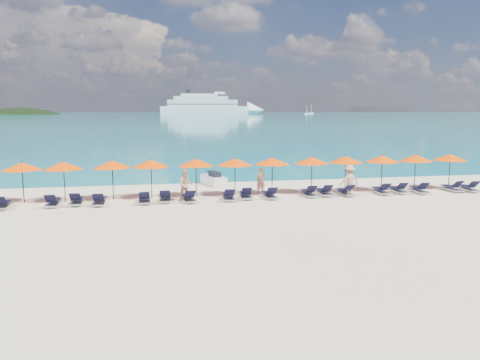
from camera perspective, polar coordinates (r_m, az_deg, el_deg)
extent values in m
plane|color=beige|center=(23.15, 1.43, -4.02)|extent=(1400.00, 1400.00, 0.00)
cube|color=#1FA9B2|center=(682.09, -10.75, 7.97)|extent=(1600.00, 1300.00, 0.01)
ellipsoid|color=black|center=(601.21, -25.06, 3.92)|extent=(162.00, 126.00, 85.50)
cube|color=silver|center=(571.12, -4.37, 8.48)|extent=(105.61, 30.20, 9.47)
cone|color=silver|center=(575.03, 1.94, 8.50)|extent=(22.98, 22.98, 20.83)
cube|color=silver|center=(571.17, -4.58, 9.33)|extent=(84.59, 25.10, 7.58)
cube|color=silver|center=(571.27, -4.78, 9.90)|extent=(65.75, 21.17, 4.73)
cube|color=silver|center=(571.38, -4.97, 10.28)|extent=(44.73, 16.07, 3.31)
cube|color=black|center=(571.15, -4.57, 9.19)|extent=(85.65, 25.41, 0.85)
cube|color=black|center=(571.20, -4.58, 9.52)|extent=(83.53, 24.80, 0.85)
cylinder|color=black|center=(571.68, -6.31, 10.64)|extent=(4.17, 4.17, 5.21)
cube|color=silver|center=(611.55, 8.66, 8.05)|extent=(6.74, 2.25, 1.80)
cylinder|color=silver|center=(611.54, 8.67, 8.60)|extent=(0.40, 0.40, 11.24)
cube|color=silver|center=(569.04, 8.13, 8.03)|extent=(6.04, 2.01, 1.61)
cylinder|color=silver|center=(569.02, 8.14, 8.55)|extent=(0.36, 0.36, 10.06)
cube|color=white|center=(31.77, -3.25, -0.02)|extent=(1.57, 2.67, 0.57)
cube|color=black|center=(31.53, -3.11, 0.68)|extent=(0.78, 1.15, 0.37)
cylinder|color=black|center=(32.27, -3.70, 1.14)|extent=(0.57, 0.21, 0.06)
imported|color=tan|center=(28.33, 2.56, -0.10)|extent=(0.59, 0.41, 1.56)
imported|color=tan|center=(26.17, -6.60, -0.60)|extent=(0.94, 0.62, 1.81)
imported|color=tan|center=(28.11, 13.17, -0.07)|extent=(1.24, 0.64, 1.87)
cylinder|color=black|center=(27.99, -24.94, -0.34)|extent=(0.05, 0.05, 2.20)
cone|color=#FF4900|center=(27.88, -25.06, 1.53)|extent=(2.10, 2.10, 0.42)
sphere|color=black|center=(27.85, -25.09, 1.98)|extent=(0.08, 0.08, 0.08)
cylinder|color=black|center=(27.46, -20.63, -0.25)|extent=(0.05, 0.05, 2.20)
cone|color=#FF4900|center=(27.35, -20.73, 1.66)|extent=(2.10, 2.10, 0.42)
sphere|color=black|center=(27.32, -20.75, 2.12)|extent=(0.08, 0.08, 0.08)
cylinder|color=black|center=(27.29, -15.25, -0.05)|extent=(0.05, 0.05, 2.20)
cone|color=#FF4900|center=(27.18, -15.32, 1.87)|extent=(2.10, 2.10, 0.42)
sphere|color=black|center=(27.15, -15.34, 2.33)|extent=(0.08, 0.08, 0.08)
cylinder|color=black|center=(27.22, -10.75, 0.08)|extent=(0.05, 0.05, 2.20)
cone|color=#FF4900|center=(27.10, -10.81, 2.00)|extent=(2.10, 2.10, 0.42)
sphere|color=black|center=(27.08, -10.82, 2.47)|extent=(0.08, 0.08, 0.08)
cylinder|color=black|center=(27.36, -5.37, 0.24)|extent=(0.05, 0.05, 2.20)
cone|color=#FF4900|center=(27.25, -5.40, 2.15)|extent=(2.10, 2.10, 0.42)
sphere|color=black|center=(27.22, -5.40, 2.61)|extent=(0.08, 0.08, 0.08)
cylinder|color=black|center=(27.58, -0.62, 0.34)|extent=(0.05, 0.05, 2.20)
cone|color=#FF4900|center=(27.46, -0.63, 2.24)|extent=(2.10, 2.10, 0.42)
sphere|color=black|center=(27.44, -0.63, 2.70)|extent=(0.08, 0.08, 0.08)
cylinder|color=black|center=(28.06, 3.94, 0.46)|extent=(0.05, 0.05, 2.20)
cone|color=#FF4900|center=(27.95, 3.96, 2.33)|extent=(2.10, 2.10, 0.42)
sphere|color=black|center=(27.93, 3.97, 2.78)|extent=(0.08, 0.08, 0.08)
cylinder|color=black|center=(28.74, 8.73, 0.57)|extent=(0.05, 0.05, 2.20)
cone|color=#FF4900|center=(28.63, 8.77, 2.40)|extent=(2.10, 2.10, 0.42)
sphere|color=black|center=(28.61, 8.78, 2.84)|extent=(0.08, 0.08, 0.08)
cylinder|color=black|center=(29.63, 12.71, 0.70)|extent=(0.05, 0.05, 2.20)
cone|color=#FF4900|center=(29.52, 12.77, 2.47)|extent=(2.10, 2.10, 0.42)
sphere|color=black|center=(29.50, 12.78, 2.89)|extent=(0.08, 0.08, 0.08)
cylinder|color=black|center=(30.62, 16.89, 0.79)|extent=(0.05, 0.05, 2.20)
cone|color=#FF4900|center=(30.52, 16.97, 2.50)|extent=(2.10, 2.10, 0.42)
sphere|color=black|center=(30.50, 16.99, 2.91)|extent=(0.08, 0.08, 0.08)
cylinder|color=black|center=(31.77, 20.54, 0.88)|extent=(0.05, 0.05, 2.20)
cone|color=#FF4900|center=(31.67, 20.63, 2.53)|extent=(2.10, 2.10, 0.42)
sphere|color=black|center=(31.65, 20.65, 2.93)|extent=(0.08, 0.08, 0.08)
cylinder|color=black|center=(33.10, 24.15, 0.96)|extent=(0.05, 0.05, 2.20)
cone|color=#FF4900|center=(33.01, 24.25, 2.55)|extent=(2.10, 2.10, 0.42)
sphere|color=black|center=(32.99, 24.27, 2.93)|extent=(0.08, 0.08, 0.08)
cube|color=silver|center=(27.04, -26.93, -2.83)|extent=(0.72, 1.74, 0.06)
cube|color=black|center=(27.25, -26.84, -2.39)|extent=(0.62, 1.13, 0.04)
cube|color=black|center=(26.44, -27.24, -2.18)|extent=(0.58, 0.57, 0.43)
cube|color=silver|center=(26.55, -21.85, -2.70)|extent=(0.62, 1.70, 0.06)
cube|color=black|center=(26.76, -21.77, -2.26)|extent=(0.55, 1.10, 0.04)
cube|color=black|center=(25.95, -22.12, -2.05)|extent=(0.55, 0.54, 0.43)
cube|color=silver|center=(26.55, -19.30, -2.57)|extent=(0.67, 1.72, 0.06)
cube|color=black|center=(26.77, -19.26, -2.13)|extent=(0.58, 1.12, 0.04)
cube|color=black|center=(25.94, -19.47, -1.91)|extent=(0.57, 0.55, 0.43)
cube|color=silver|center=(26.08, -16.80, -2.64)|extent=(0.68, 1.72, 0.06)
cube|color=black|center=(26.30, -16.78, -2.20)|extent=(0.59, 1.12, 0.04)
cube|color=black|center=(25.47, -16.92, -1.97)|extent=(0.57, 0.55, 0.43)
cube|color=silver|center=(26.01, -11.58, -2.48)|extent=(0.64, 1.71, 0.06)
cube|color=black|center=(26.23, -11.59, -2.03)|extent=(0.57, 1.11, 0.04)
cube|color=black|center=(25.40, -11.59, -1.81)|extent=(0.56, 0.54, 0.43)
cube|color=silver|center=(26.23, -9.10, -2.32)|extent=(0.71, 1.73, 0.06)
cube|color=black|center=(26.44, -9.09, -1.88)|extent=(0.61, 1.13, 0.04)
cube|color=black|center=(25.61, -9.14, -1.65)|extent=(0.58, 0.57, 0.43)
cube|color=silver|center=(26.02, -6.31, -2.35)|extent=(0.78, 1.75, 0.06)
cube|color=black|center=(26.23, -6.41, -1.91)|extent=(0.65, 1.15, 0.04)
cube|color=black|center=(25.41, -6.10, -1.67)|extent=(0.60, 0.59, 0.43)
cube|color=silver|center=(26.30, -1.42, -2.19)|extent=(0.74, 1.74, 0.06)
cube|color=black|center=(26.51, -1.47, -1.75)|extent=(0.63, 1.14, 0.04)
cube|color=black|center=(25.68, -1.31, -1.52)|extent=(0.59, 0.58, 0.43)
cube|color=silver|center=(26.79, 0.69, -1.99)|extent=(0.78, 1.75, 0.06)
cube|color=black|center=(27.01, 0.64, -1.56)|extent=(0.65, 1.15, 0.04)
cube|color=black|center=(26.18, 0.83, -1.32)|extent=(0.60, 0.59, 0.43)
cube|color=silver|center=(26.93, 3.62, -1.95)|extent=(0.64, 1.71, 0.06)
cube|color=black|center=(27.14, 3.50, -1.52)|extent=(0.57, 1.11, 0.04)
cube|color=black|center=(26.33, 3.92, -1.29)|extent=(0.56, 0.54, 0.43)
cube|color=silver|center=(27.76, 8.32, -1.71)|extent=(0.66, 1.71, 0.06)
cube|color=black|center=(27.96, 8.17, -1.29)|extent=(0.57, 1.11, 0.04)
cube|color=black|center=(27.17, 8.70, -1.06)|extent=(0.56, 0.55, 0.43)
cube|color=silver|center=(28.20, 10.22, -1.59)|extent=(0.67, 1.72, 0.06)
cube|color=black|center=(28.41, 10.06, -1.19)|extent=(0.58, 1.11, 0.04)
cube|color=black|center=(27.62, 10.63, -0.95)|extent=(0.56, 0.55, 0.43)
cube|color=silver|center=(28.44, 12.62, -1.58)|extent=(0.74, 1.74, 0.06)
cube|color=black|center=(28.63, 12.40, -1.18)|extent=(0.62, 1.14, 0.04)
cube|color=black|center=(27.90, 13.17, -0.94)|extent=(0.59, 0.57, 0.43)
cube|color=silver|center=(29.53, 16.78, -1.37)|extent=(0.68, 1.72, 0.06)
cube|color=black|center=(29.73, 16.59, -0.98)|extent=(0.59, 1.12, 0.04)
cube|color=black|center=(28.98, 17.29, -0.75)|extent=(0.57, 0.56, 0.43)
cube|color=silver|center=(30.16, 18.67, -1.25)|extent=(0.72, 1.73, 0.06)
cube|color=black|center=(30.36, 18.47, -0.88)|extent=(0.61, 1.13, 0.04)
cube|color=black|center=(29.61, 19.17, -0.65)|extent=(0.58, 0.57, 0.43)
cube|color=silver|center=(30.62, 20.97, -1.23)|extent=(0.79, 1.75, 0.06)
cube|color=black|center=(30.82, 20.78, -0.86)|extent=(0.66, 1.15, 0.04)
cube|color=black|center=(30.07, 21.47, -0.63)|extent=(0.60, 0.59, 0.43)
cube|color=silver|center=(32.06, 24.36, -1.01)|extent=(0.72, 1.73, 0.06)
cube|color=black|center=(32.23, 24.10, -0.66)|extent=(0.61, 1.13, 0.04)
cube|color=black|center=(31.58, 25.03, -0.43)|extent=(0.58, 0.57, 0.43)
cube|color=silver|center=(32.49, 26.05, -1.00)|extent=(0.78, 1.75, 0.06)
cube|color=black|center=(32.67, 25.84, -0.65)|extent=(0.65, 1.15, 0.04)
cube|color=black|center=(31.97, 26.61, -0.43)|extent=(0.60, 0.59, 0.43)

